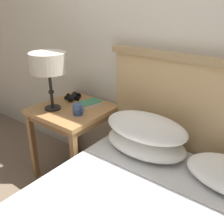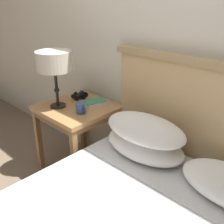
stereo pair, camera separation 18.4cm
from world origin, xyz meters
name	(u,v)px [view 2 (the right image)]	position (x,y,z in m)	size (l,w,h in m)	color
wall_back	(159,29)	(0.00, 0.97, 1.30)	(8.00, 0.06, 2.60)	beige
nightstand	(78,115)	(-0.54, 0.63, 0.57)	(0.58, 0.58, 0.66)	#AD7A47
table_lamp	(54,62)	(-0.64, 0.51, 1.03)	(0.28, 0.28, 0.46)	black
book_on_nightstand	(95,103)	(-0.45, 0.74, 0.68)	(0.16, 0.21, 0.04)	silver
binoculars_pair	(80,95)	(-0.67, 0.76, 0.69)	(0.16, 0.16, 0.05)	black
coffee_mug	(81,108)	(-0.40, 0.55, 0.71)	(0.10, 0.08, 0.08)	#334C84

